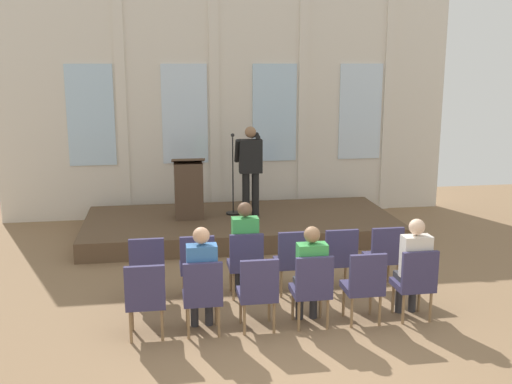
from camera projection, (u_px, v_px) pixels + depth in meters
ground_plane at (299, 359)px, 6.60m from camera, size 17.00×17.00×0.00m
rear_partition at (232, 109)px, 12.43m from camera, size 9.34×0.14×4.51m
stage_platform at (240, 226)px, 11.33m from camera, size 5.76×2.60×0.34m
speaker at (250, 164)px, 11.19m from camera, size 0.52×0.69×1.70m
mic_stand at (233, 197)px, 11.46m from camera, size 0.28×0.28×1.55m
lectern at (189, 189)px, 11.12m from camera, size 0.60×0.48×1.16m
chair_r0_c0 at (147, 265)px, 8.03m from camera, size 0.46×0.44×0.94m
chair_r0_c1 at (197, 263)px, 8.13m from camera, size 0.46×0.44×0.94m
chair_r0_c2 at (246, 260)px, 8.24m from camera, size 0.46×0.44×0.94m
audience_r0_c2 at (245, 244)px, 8.27m from camera, size 0.36×0.39×1.34m
chair_r0_c3 at (293, 258)px, 8.34m from camera, size 0.46×0.44×0.94m
chair_r0_c4 at (339, 256)px, 8.44m from camera, size 0.46×0.44×0.94m
chair_r0_c5 at (384, 253)px, 8.54m from camera, size 0.46×0.44×0.94m
chair_r1_c0 at (146, 296)px, 6.99m from camera, size 0.46×0.44×0.94m
chair_r1_c1 at (203, 293)px, 7.09m from camera, size 0.46×0.44×0.94m
audience_r1_c1 at (202, 274)px, 7.13m from camera, size 0.36×0.39×1.32m
chair_r1_c2 at (258, 289)px, 7.19m from camera, size 0.46×0.44×0.94m
chair_r1_c3 at (312, 286)px, 7.29m from camera, size 0.46×0.44×0.94m
audience_r1_c3 at (311, 270)px, 7.34m from camera, size 0.36×0.39×1.27m
chair_r1_c4 at (364, 283)px, 7.40m from camera, size 0.46×0.44×0.94m
chair_r1_c5 at (415, 280)px, 7.50m from camera, size 0.46×0.44×0.94m
audience_r1_c5 at (414, 263)px, 7.54m from camera, size 0.36×0.39×1.31m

